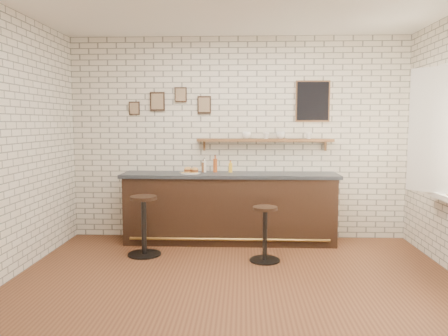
% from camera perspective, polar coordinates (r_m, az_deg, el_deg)
% --- Properties ---
extents(ground, '(5.00, 5.00, 0.00)m').
position_cam_1_polar(ground, '(4.87, 1.48, -14.99)').
color(ground, brown).
rests_on(ground, ground).
extents(bar_counter, '(3.10, 0.65, 1.01)m').
position_cam_1_polar(bar_counter, '(6.36, 0.75, -5.20)').
color(bar_counter, black).
rests_on(bar_counter, ground).
extents(sandwich_plate, '(0.28, 0.28, 0.01)m').
position_cam_1_polar(sandwich_plate, '(6.29, -4.38, -0.65)').
color(sandwich_plate, white).
rests_on(sandwich_plate, bar_counter).
extents(ciabatta_sandwich, '(0.24, 0.18, 0.07)m').
position_cam_1_polar(ciabatta_sandwich, '(6.28, -4.29, -0.26)').
color(ciabatta_sandwich, tan).
rests_on(ciabatta_sandwich, sandwich_plate).
extents(potato_chips, '(0.26, 0.18, 0.00)m').
position_cam_1_polar(potato_chips, '(6.29, -4.56, -0.58)').
color(potato_chips, '#EEBD54').
rests_on(potato_chips, sandwich_plate).
extents(bitters_bottle_brown, '(0.06, 0.06, 0.19)m').
position_cam_1_polar(bitters_bottle_brown, '(6.42, -2.70, 0.13)').
color(bitters_bottle_brown, brown).
rests_on(bitters_bottle_brown, bar_counter).
extents(bitters_bottle_white, '(0.05, 0.05, 0.21)m').
position_cam_1_polar(bitters_bottle_white, '(6.42, -2.58, 0.21)').
color(bitters_bottle_white, silver).
rests_on(bitters_bottle_white, bar_counter).
extents(bitters_bottle_amber, '(0.06, 0.06, 0.26)m').
position_cam_1_polar(bitters_bottle_amber, '(6.41, -1.16, 0.38)').
color(bitters_bottle_amber, '#984118').
rests_on(bitters_bottle_amber, bar_counter).
extents(condiment_bottle_yellow, '(0.05, 0.05, 0.18)m').
position_cam_1_polar(condiment_bottle_yellow, '(6.40, 0.85, 0.09)').
color(condiment_bottle_yellow, yellow).
rests_on(condiment_bottle_yellow, bar_counter).
extents(bar_stool_left, '(0.44, 0.44, 0.79)m').
position_cam_1_polar(bar_stool_left, '(5.85, -10.42, -7.16)').
color(bar_stool_left, black).
rests_on(bar_stool_left, ground).
extents(bar_stool_right, '(0.39, 0.39, 0.69)m').
position_cam_1_polar(bar_stool_right, '(5.55, 5.37, -8.32)').
color(bar_stool_right, black).
rests_on(bar_stool_right, ground).
extents(wall_shelf, '(2.00, 0.18, 0.18)m').
position_cam_1_polar(wall_shelf, '(6.46, 5.36, 3.62)').
color(wall_shelf, brown).
rests_on(wall_shelf, ground).
extents(shelf_cup_a, '(0.18, 0.18, 0.10)m').
position_cam_1_polar(shelf_cup_a, '(6.44, 2.95, 4.29)').
color(shelf_cup_a, white).
rests_on(shelf_cup_a, wall_shelf).
extents(shelf_cup_b, '(0.12, 0.12, 0.09)m').
position_cam_1_polar(shelf_cup_b, '(6.45, 5.53, 4.22)').
color(shelf_cup_b, white).
rests_on(shelf_cup_b, wall_shelf).
extents(shelf_cup_c, '(0.15, 0.15, 0.11)m').
position_cam_1_polar(shelf_cup_c, '(6.47, 7.43, 4.27)').
color(shelf_cup_c, white).
rests_on(shelf_cup_c, wall_shelf).
extents(shelf_cup_d, '(0.13, 0.13, 0.09)m').
position_cam_1_polar(shelf_cup_d, '(6.52, 11.01, 4.15)').
color(shelf_cup_d, white).
rests_on(shelf_cup_d, wall_shelf).
extents(back_wall_decor, '(2.96, 0.02, 0.56)m').
position_cam_1_polar(back_wall_decor, '(6.53, 3.83, 8.65)').
color(back_wall_decor, black).
rests_on(back_wall_decor, ground).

